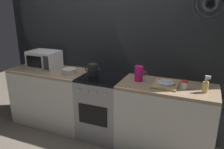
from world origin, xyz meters
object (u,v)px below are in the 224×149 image
object	(u,v)px
microwave	(44,59)
mixing_bowl	(69,71)
spice_jar	(185,85)
spray_bottle	(206,86)
pitcher	(139,74)
stove_unit	(102,106)
kettle	(93,70)
dish_pile	(166,84)

from	to	relation	value
microwave	mixing_bowl	world-z (taller)	microwave
spice_jar	spray_bottle	distance (m)	0.23
mixing_bowl	spice_jar	distance (m)	1.59
microwave	pitcher	xyz separation A→B (m)	(1.54, -0.02, -0.03)
stove_unit	mixing_bowl	distance (m)	0.69
kettle	mixing_bowl	world-z (taller)	kettle
kettle	pitcher	world-z (taller)	pitcher
dish_pile	spray_bottle	world-z (taller)	spray_bottle
kettle	spray_bottle	distance (m)	1.48
mixing_bowl	spray_bottle	xyz separation A→B (m)	(1.81, 0.01, 0.04)
stove_unit	microwave	world-z (taller)	microwave
microwave	dish_pile	bearing A→B (deg)	-1.26
dish_pile	spice_jar	bearing A→B (deg)	-10.76
kettle	mixing_bowl	xyz separation A→B (m)	(-0.33, -0.09, -0.04)
pitcher	mixing_bowl	bearing A→B (deg)	-173.88
microwave	dish_pile	size ratio (longest dim) A/B	1.15
kettle	spray_bottle	xyz separation A→B (m)	(1.48, -0.08, -0.00)
stove_unit	mixing_bowl	bearing A→B (deg)	-170.88
microwave	spice_jar	bearing A→B (deg)	-2.30
dish_pile	microwave	bearing A→B (deg)	178.74
spray_bottle	mixing_bowl	bearing A→B (deg)	-179.54
dish_pile	spice_jar	size ratio (longest dim) A/B	3.81
stove_unit	kettle	world-z (taller)	kettle
pitcher	kettle	bearing A→B (deg)	-178.58
spice_jar	kettle	bearing A→B (deg)	177.79
stove_unit	spice_jar	world-z (taller)	spice_jar
dish_pile	spice_jar	xyz separation A→B (m)	(0.23, -0.04, 0.03)
microwave	spray_bottle	size ratio (longest dim) A/B	2.27
stove_unit	kettle	xyz separation A→B (m)	(-0.15, 0.01, 0.53)
microwave	spray_bottle	world-z (taller)	microwave
kettle	dish_pile	size ratio (longest dim) A/B	0.71
kettle	microwave	bearing A→B (deg)	177.58
stove_unit	dish_pile	world-z (taller)	dish_pile
spice_jar	spray_bottle	xyz separation A→B (m)	(0.23, -0.03, 0.03)
spice_jar	stove_unit	bearing A→B (deg)	178.18
kettle	spice_jar	world-z (taller)	kettle
microwave	pitcher	distance (m)	1.54
stove_unit	mixing_bowl	xyz separation A→B (m)	(-0.48, -0.08, 0.49)
mixing_bowl	spice_jar	world-z (taller)	spice_jar
dish_pile	mixing_bowl	bearing A→B (deg)	-176.38
pitcher	spice_jar	xyz separation A→B (m)	(0.58, -0.06, -0.05)
spice_jar	dish_pile	bearing A→B (deg)	169.24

